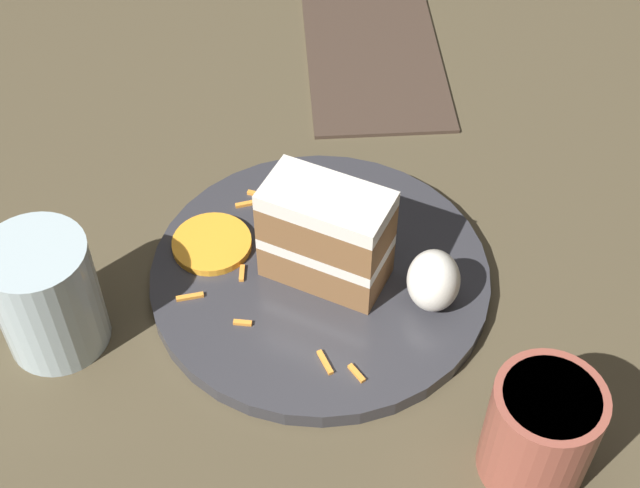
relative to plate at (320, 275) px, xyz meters
name	(u,v)px	position (x,y,z in m)	size (l,w,h in m)	color
ground_plane	(348,257)	(-0.06, 0.03, -0.04)	(6.00, 6.00, 0.00)	#38332D
dining_table	(348,245)	(-0.06, 0.03, -0.02)	(1.08, 0.99, 0.03)	#4C422D
plate	(320,275)	(0.00, 0.00, 0.00)	(0.28, 0.28, 0.01)	#333338
cake_slice	(326,235)	(0.00, 0.00, 0.05)	(0.09, 0.11, 0.09)	brown
cream_dollop	(433,280)	(0.03, 0.09, 0.03)	(0.05, 0.04, 0.05)	white
orange_garnish	(212,244)	(-0.03, -0.09, 0.01)	(0.07, 0.07, 0.01)	orange
carrot_shreds_scatter	(290,268)	(0.00, -0.02, 0.01)	(0.23, 0.22, 0.00)	orange
drinking_glass	(49,302)	(0.05, -0.21, 0.04)	(0.08, 0.08, 0.10)	silver
coffee_mug	(541,429)	(0.17, 0.15, 0.04)	(0.08, 0.08, 0.09)	#994C3D
menu_card	(373,53)	(-0.32, 0.06, -0.01)	(0.14, 0.27, 0.00)	#423328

